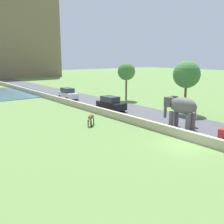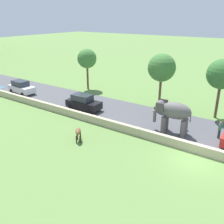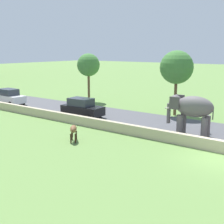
# 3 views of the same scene
# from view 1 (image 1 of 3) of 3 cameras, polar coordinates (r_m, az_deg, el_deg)

# --- Properties ---
(ground_plane) EXTENTS (220.00, 220.00, 0.00)m
(ground_plane) POSITION_cam_1_polar(r_m,az_deg,el_deg) (20.47, 15.83, -7.08)
(ground_plane) COLOR #608442
(road_surface) EXTENTS (7.00, 120.00, 0.06)m
(road_surface) POSITION_cam_1_polar(r_m,az_deg,el_deg) (38.10, -4.23, 2.18)
(road_surface) COLOR #4C4C51
(road_surface) RESTS_ON ground
(barrier_wall) EXTENTS (0.40, 110.00, 0.77)m
(barrier_wall) POSITION_cam_1_polar(r_m,az_deg,el_deg) (34.39, -7.65, 1.63)
(barrier_wall) COLOR tan
(barrier_wall) RESTS_ON ground
(elephant) EXTENTS (1.63, 3.52, 2.99)m
(elephant) POSITION_cam_1_polar(r_m,az_deg,el_deg) (24.44, 14.90, 1.00)
(elephant) COLOR #605B5B
(elephant) RESTS_ON ground
(person_beside_elephant) EXTENTS (0.36, 0.22, 1.63)m
(person_beside_elephant) POSITION_cam_1_polar(r_m,az_deg,el_deg) (25.54, 17.75, -1.37)
(person_beside_elephant) COLOR #33333D
(person_beside_elephant) RESTS_ON ground
(car_white) EXTENTS (1.94, 4.08, 1.80)m
(car_white) POSITION_cam_1_polar(r_m,az_deg,el_deg) (41.15, -9.72, 3.99)
(car_white) COLOR white
(car_white) RESTS_ON ground
(car_black) EXTENTS (1.91, 4.06, 1.80)m
(car_black) POSITION_cam_1_polar(r_m,az_deg,el_deg) (31.95, -0.25, 1.87)
(car_black) COLOR black
(car_black) RESTS_ON ground
(cow_brown) EXTENTS (1.30, 1.12, 1.15)m
(cow_brown) POSITION_cam_1_polar(r_m,az_deg,el_deg) (25.06, -4.66, -1.17)
(cow_brown) COLOR brown
(cow_brown) RESTS_ON ground
(tree_near) EXTENTS (3.13, 3.13, 6.14)m
(tree_near) POSITION_cam_1_polar(r_m,az_deg,el_deg) (31.27, 16.15, 7.92)
(tree_near) COLOR brown
(tree_near) RESTS_ON ground
(tree_far) EXTENTS (2.69, 2.69, 5.74)m
(tree_far) POSITION_cam_1_polar(r_m,az_deg,el_deg) (39.80, 3.19, 8.89)
(tree_far) COLOR brown
(tree_far) RESTS_ON ground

